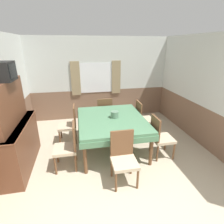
{
  "coord_description": "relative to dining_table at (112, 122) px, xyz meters",
  "views": [
    {
      "loc": [
        -0.72,
        -1.23,
        2.35
      ],
      "look_at": [
        -0.01,
        2.37,
        0.93
      ],
      "focal_mm": 28.0,
      "sensor_mm": 36.0,
      "label": 1
    }
  ],
  "objects": [
    {
      "name": "chair_head_window",
      "position": [
        -0.0,
        1.09,
        -0.18
      ],
      "size": [
        0.44,
        0.44,
        0.95
      ],
      "color": "brown",
      "rests_on": "ground_plane"
    },
    {
      "name": "chair_right_far",
      "position": [
        0.96,
        0.53,
        -0.18
      ],
      "size": [
        0.44,
        0.44,
        0.95
      ],
      "rotation": [
        0.0,
        0.0,
        4.71
      ],
      "color": "brown",
      "rests_on": "ground_plane"
    },
    {
      "name": "chair_left_near",
      "position": [
        -0.96,
        -0.53,
        -0.18
      ],
      "size": [
        0.44,
        0.44,
        0.95
      ],
      "rotation": [
        0.0,
        0.0,
        1.57
      ],
      "color": "brown",
      "rests_on": "ground_plane"
    },
    {
      "name": "chair_head_near",
      "position": [
        -0.0,
        -1.09,
        -0.18
      ],
      "size": [
        0.44,
        0.44,
        0.95
      ],
      "rotation": [
        0.0,
        0.0,
        3.14
      ],
      "color": "brown",
      "rests_on": "ground_plane"
    },
    {
      "name": "wall_right",
      "position": [
        2.24,
        -0.18,
        0.62
      ],
      "size": [
        0.05,
        4.79,
        2.6
      ],
      "color": "silver",
      "rests_on": "ground_plane"
    },
    {
      "name": "chair_left_far",
      "position": [
        -0.96,
        0.53,
        -0.18
      ],
      "size": [
        0.44,
        0.44,
        0.95
      ],
      "rotation": [
        0.0,
        0.0,
        1.57
      ],
      "color": "brown",
      "rests_on": "ground_plane"
    },
    {
      "name": "sideboard",
      "position": [
        -1.95,
        -0.32,
        0.06
      ],
      "size": [
        0.46,
        1.51,
        1.76
      ],
      "color": "brown",
      "rests_on": "ground_plane"
    },
    {
      "name": "tv",
      "position": [
        -1.92,
        -0.28,
        1.24
      ],
      "size": [
        0.29,
        0.43,
        0.33
      ],
      "color": "black",
      "rests_on": "sideboard"
    },
    {
      "name": "dining_table",
      "position": [
        0.0,
        0.0,
        0.0
      ],
      "size": [
        1.52,
        1.78,
        0.78
      ],
      "color": "#4C7A56",
      "rests_on": "ground_plane"
    },
    {
      "name": "wall_back",
      "position": [
        0.02,
        2.04,
        0.62
      ],
      "size": [
        4.79,
        0.1,
        2.6
      ],
      "color": "silver",
      "rests_on": "ground_plane"
    },
    {
      "name": "vase",
      "position": [
        0.08,
        0.01,
        0.18
      ],
      "size": [
        0.18,
        0.18,
        0.15
      ],
      "color": "slate",
      "rests_on": "dining_table"
    },
    {
      "name": "chair_right_near",
      "position": [
        0.96,
        -0.53,
        -0.18
      ],
      "size": [
        0.44,
        0.44,
        0.95
      ],
      "rotation": [
        0.0,
        0.0,
        4.71
      ],
      "color": "brown",
      "rests_on": "ground_plane"
    }
  ]
}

